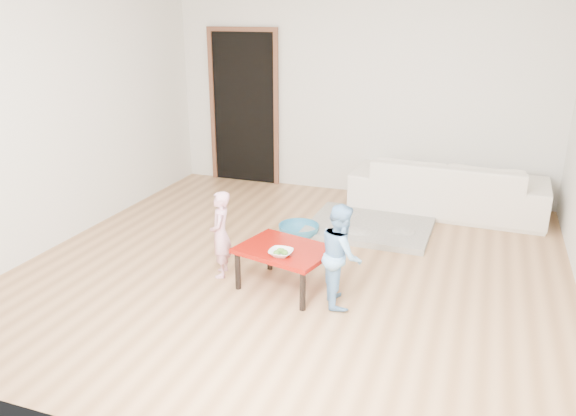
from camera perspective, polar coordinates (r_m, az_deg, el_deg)
The scene contains 13 objects.
floor at distance 5.42m, azimuth 0.72°, elevation -5.82°, with size 5.00×5.00×0.01m, color #9E6E44.
back_wall at distance 7.38m, azimuth 7.23°, elevation 11.40°, with size 5.00×0.02×2.60m, color white.
left_wall at distance 6.27m, azimuth -21.66°, elevation 8.78°, with size 0.02×5.00×2.60m, color white.
doorway at distance 7.91m, azimuth -4.43°, elevation 10.01°, with size 1.02×0.08×2.11m, color brown, non-canonical shape.
sofa at distance 6.99m, azimuth 15.92°, elevation 2.17°, with size 2.25×0.88×0.66m, color white.
cushion at distance 6.80m, azimuth 12.68°, elevation 3.39°, with size 0.43×0.38×0.11m, color #FFAC1C.
red_table at distance 4.92m, azimuth -0.31°, elevation -6.12°, with size 0.77×0.58×0.38m, color maroon, non-canonical shape.
bowl at distance 4.68m, azimuth -0.73°, elevation -4.58°, with size 0.20×0.20×0.05m, color white.
broccoli at distance 4.68m, azimuth -0.73°, elevation -4.54°, with size 0.12×0.12×0.06m, color #2D5919, non-canonical shape.
child_pink at distance 5.11m, azimuth -6.87°, elevation -2.67°, with size 0.29×0.19×0.81m, color #DC648A.
child_blue at distance 4.61m, azimuth 5.42°, elevation -4.75°, with size 0.42×0.33×0.86m, color #67A6F0.
basin at distance 6.05m, azimuth 1.11°, elevation -2.34°, with size 0.44×0.44×0.14m, color teal.
blanket at distance 6.35m, azimuth 8.35°, elevation -1.83°, with size 1.33×1.11×0.07m, color #B8B0A2, non-canonical shape.
Camera 1 is at (1.59, -4.64, 2.32)m, focal length 35.00 mm.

